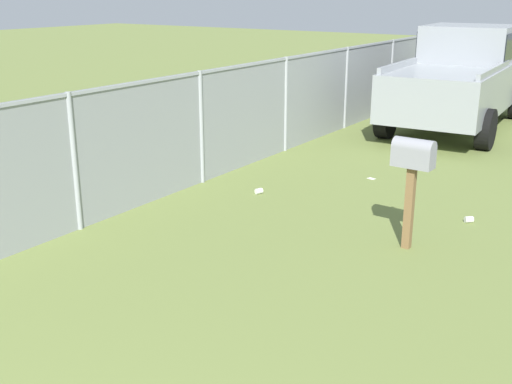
% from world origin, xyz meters
% --- Properties ---
extents(mailbox, '(0.23, 0.46, 1.28)m').
position_xyz_m(mailbox, '(6.42, 0.38, 1.01)').
color(mailbox, brown).
rests_on(mailbox, ground).
extents(pickup_truck, '(5.24, 2.42, 2.09)m').
position_xyz_m(pickup_truck, '(13.45, 2.00, 1.10)').
color(pickup_truck, '#93999E').
rests_on(pickup_truck, ground).
extents(fence_section, '(16.85, 0.07, 1.69)m').
position_xyz_m(fence_section, '(8.32, 3.92, 0.91)').
color(fence_section, '#9EA3A8').
rests_on(fence_section, ground).
extents(litter_cup_by_mailbox, '(0.12, 0.11, 0.08)m').
position_xyz_m(litter_cup_by_mailbox, '(7.12, 2.88, 0.04)').
color(litter_cup_by_mailbox, white).
rests_on(litter_cup_by_mailbox, ground).
extents(litter_cup_far_scatter, '(0.13, 0.13, 0.08)m').
position_xyz_m(litter_cup_far_scatter, '(7.64, 0.03, 0.04)').
color(litter_cup_far_scatter, white).
rests_on(litter_cup_far_scatter, ground).
extents(litter_wrapper_midfield_b, '(0.11, 0.14, 0.01)m').
position_xyz_m(litter_wrapper_midfield_b, '(8.74, 1.86, 0.00)').
color(litter_wrapper_midfield_b, silver).
rests_on(litter_wrapper_midfield_b, ground).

